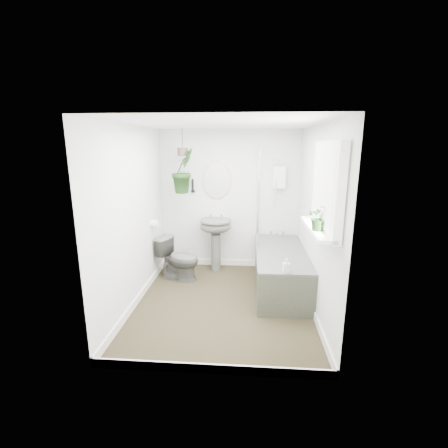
{
  "coord_description": "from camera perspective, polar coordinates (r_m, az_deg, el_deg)",
  "views": [
    {
      "loc": [
        0.32,
        -3.96,
        2.07
      ],
      "look_at": [
        0.0,
        0.15,
        1.05
      ],
      "focal_mm": 26.0,
      "sensor_mm": 36.0,
      "label": 1
    }
  ],
  "objects": [
    {
      "name": "floor",
      "position": [
        4.48,
        -0.15,
        -13.74
      ],
      "size": [
        2.3,
        2.8,
        0.02
      ],
      "primitive_type": "cube",
      "color": "black",
      "rests_on": "ground"
    },
    {
      "name": "skirting",
      "position": [
        4.46,
        -0.15,
        -13.06
      ],
      "size": [
        2.3,
        2.8,
        0.1
      ],
      "primitive_type": "cube",
      "color": "white",
      "rests_on": "floor"
    },
    {
      "name": "shower_box",
      "position": [
        5.35,
        9.66,
        8.11
      ],
      "size": [
        0.2,
        0.1,
        0.35
      ],
      "primitive_type": "cube",
      "color": "white",
      "rests_on": "wall_back"
    },
    {
      "name": "window_recess",
      "position": [
        3.38,
        17.71,
        6.12
      ],
      "size": [
        0.08,
        1.0,
        0.9
      ],
      "primitive_type": "cube",
      "color": "white",
      "rests_on": "wall_right"
    },
    {
      "name": "window_blinds",
      "position": [
        3.37,
        16.97,
        6.15
      ],
      "size": [
        0.01,
        0.86,
        0.76
      ],
      "primitive_type": "cube",
      "color": "white",
      "rests_on": "wall_right"
    },
    {
      "name": "hanging_plant",
      "position": [
        5.11,
        -7.19,
        9.29
      ],
      "size": [
        0.47,
        0.49,
        0.69
      ],
      "primitive_type": "imported",
      "rotation": [
        0.0,
        0.0,
        0.95
      ],
      "color": "black",
      "rests_on": "ceiling"
    },
    {
      "name": "wall_left",
      "position": [
        4.32,
        -15.67,
        1.09
      ],
      "size": [
        0.02,
        2.8,
        2.3
      ],
      "primitive_type": "cube",
      "color": "silver",
      "rests_on": "ground"
    },
    {
      "name": "pedestal_sink",
      "position": [
        5.4,
        -1.46,
        -3.73
      ],
      "size": [
        0.59,
        0.53,
        0.87
      ],
      "primitive_type": null,
      "rotation": [
        0.0,
        0.0,
        0.2
      ],
      "color": "#4E4F49",
      "rests_on": "floor"
    },
    {
      "name": "oval_mirror",
      "position": [
        5.39,
        -1.29,
        7.81
      ],
      "size": [
        0.46,
        0.03,
        0.62
      ],
      "primitive_type": "ellipsoid",
      "color": "beige",
      "rests_on": "wall_back"
    },
    {
      "name": "sill_plant",
      "position": [
        3.28,
        16.49,
        1.13
      ],
      "size": [
        0.24,
        0.21,
        0.26
      ],
      "primitive_type": "imported",
      "rotation": [
        0.0,
        0.0,
        -0.03
      ],
      "color": "black",
      "rests_on": "window_sill"
    },
    {
      "name": "wall_sconce",
      "position": [
        5.44,
        -5.52,
        6.75
      ],
      "size": [
        0.04,
        0.04,
        0.22
      ],
      "primitive_type": "cylinder",
      "color": "black",
      "rests_on": "wall_back"
    },
    {
      "name": "ceiling",
      "position": [
        3.98,
        -0.17,
        17.36
      ],
      "size": [
        2.3,
        2.8,
        0.02
      ],
      "primitive_type": "cube",
      "color": "white",
      "rests_on": "ground"
    },
    {
      "name": "bathtub",
      "position": [
        4.83,
        9.93,
        -7.97
      ],
      "size": [
        0.72,
        1.72,
        0.58
      ],
      "primitive_type": null,
      "color": "#4E4F49",
      "rests_on": "floor"
    },
    {
      "name": "soap_bottle",
      "position": [
        3.96,
        10.91,
        -7.16
      ],
      "size": [
        0.09,
        0.09,
        0.17
      ],
      "primitive_type": "imported",
      "rotation": [
        0.0,
        0.0,
        0.16
      ],
      "color": "black",
      "rests_on": "bathtub"
    },
    {
      "name": "hanging_pot",
      "position": [
        5.09,
        -7.28,
        12.48
      ],
      "size": [
        0.16,
        0.16,
        0.12
      ],
      "primitive_type": "cylinder",
      "color": "#3E342A",
      "rests_on": "ceiling"
    },
    {
      "name": "wall_right",
      "position": [
        4.15,
        16.01,
        0.55
      ],
      "size": [
        0.02,
        2.8,
        2.3
      ],
      "primitive_type": "cube",
      "color": "silver",
      "rests_on": "ground"
    },
    {
      "name": "wall_back",
      "position": [
        5.46,
        1.01,
        4.18
      ],
      "size": [
        2.3,
        0.02,
        2.3
      ],
      "primitive_type": "cube",
      "color": "silver",
      "rests_on": "ground"
    },
    {
      "name": "toilet_roll_holder",
      "position": [
        5.01,
        -12.16,
        0.07
      ],
      "size": [
        0.11,
        0.11,
        0.11
      ],
      "primitive_type": "cylinder",
      "rotation": [
        0.0,
        1.57,
        0.0
      ],
      "color": "white",
      "rests_on": "wall_left"
    },
    {
      "name": "window_sill",
      "position": [
        3.44,
        16.07,
        -0.78
      ],
      "size": [
        0.18,
        1.0,
        0.04
      ],
      "primitive_type": "cube",
      "color": "white",
      "rests_on": "wall_right"
    },
    {
      "name": "bath_screen",
      "position": [
        5.02,
        6.12,
        4.75
      ],
      "size": [
        0.04,
        0.72,
        1.4
      ],
      "primitive_type": null,
      "color": "silver",
      "rests_on": "bathtub"
    },
    {
      "name": "toilet",
      "position": [
        5.13,
        -7.93,
        -6.02
      ],
      "size": [
        0.74,
        0.56,
        0.67
      ],
      "primitive_type": "imported",
      "rotation": [
        0.0,
        0.0,
        1.25
      ],
      "color": "#4E4F49",
      "rests_on": "floor"
    },
    {
      "name": "wall_front",
      "position": [
        2.73,
        -2.52,
        -5.79
      ],
      "size": [
        2.3,
        0.02,
        2.3
      ],
      "primitive_type": "cube",
      "color": "silver",
      "rests_on": "ground"
    }
  ]
}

